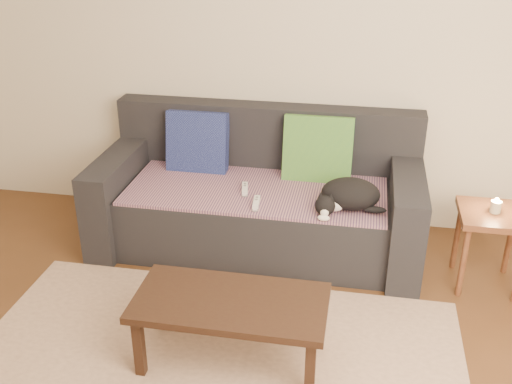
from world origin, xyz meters
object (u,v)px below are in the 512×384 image
(wii_remote_a, at_px, (245,189))
(side_table, at_px, (492,225))
(wii_remote_b, at_px, (256,203))
(cat, at_px, (348,195))
(sofa, at_px, (259,200))
(coffee_table, at_px, (230,308))

(wii_remote_a, relative_size, side_table, 0.31)
(wii_remote_b, bearing_deg, wii_remote_a, 25.64)
(cat, bearing_deg, side_table, -6.71)
(sofa, xyz_separation_m, side_table, (1.43, -0.25, 0.09))
(sofa, distance_m, wii_remote_a, 0.21)
(sofa, bearing_deg, coffee_table, -86.10)
(wii_remote_b, relative_size, side_table, 0.31)
(side_table, bearing_deg, sofa, 169.92)
(sofa, height_order, coffee_table, sofa)
(cat, bearing_deg, coffee_table, -125.89)
(coffee_table, bearing_deg, cat, 61.79)
(sofa, relative_size, cat, 4.90)
(cat, height_order, wii_remote_b, cat)
(cat, height_order, coffee_table, cat)
(cat, height_order, wii_remote_a, cat)
(side_table, bearing_deg, wii_remote_a, 175.63)
(sofa, distance_m, cat, 0.69)
(wii_remote_b, height_order, side_table, side_table)
(sofa, distance_m, wii_remote_b, 0.36)
(cat, distance_m, coffee_table, 1.10)
(sofa, height_order, wii_remote_b, sofa)
(wii_remote_b, bearing_deg, coffee_table, 177.54)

